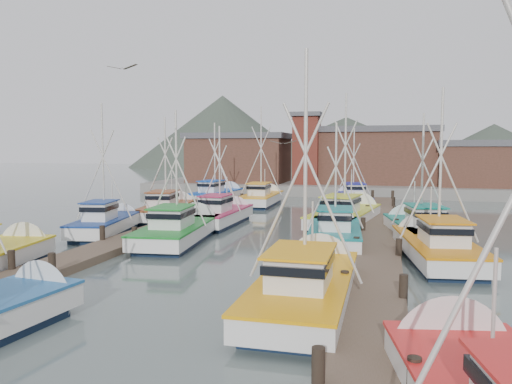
% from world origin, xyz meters
% --- Properties ---
extents(ground, '(260.00, 260.00, 0.00)m').
position_xyz_m(ground, '(0.00, 0.00, 0.00)').
color(ground, '#455350').
rests_on(ground, ground).
extents(dock_left, '(2.30, 46.00, 1.50)m').
position_xyz_m(dock_left, '(-7.00, 4.04, 0.21)').
color(dock_left, brown).
rests_on(dock_left, ground).
extents(dock_right, '(2.30, 46.00, 1.50)m').
position_xyz_m(dock_right, '(7.00, 4.04, 0.21)').
color(dock_right, brown).
rests_on(dock_right, ground).
extents(quay, '(44.00, 16.00, 1.20)m').
position_xyz_m(quay, '(0.00, 37.00, 0.60)').
color(quay, gray).
rests_on(quay, ground).
extents(shed_left, '(12.72, 8.48, 6.20)m').
position_xyz_m(shed_left, '(-11.00, 35.00, 4.34)').
color(shed_left, brown).
rests_on(shed_left, quay).
extents(shed_center, '(14.84, 9.54, 6.90)m').
position_xyz_m(shed_center, '(6.00, 37.00, 4.69)').
color(shed_center, brown).
rests_on(shed_center, quay).
extents(shed_right, '(8.48, 6.36, 5.20)m').
position_xyz_m(shed_right, '(17.00, 34.00, 3.84)').
color(shed_right, brown).
rests_on(shed_right, quay).
extents(lookout_tower, '(3.60, 3.60, 8.50)m').
position_xyz_m(lookout_tower, '(-2.00, 33.00, 5.55)').
color(lookout_tower, '#5E241B').
rests_on(lookout_tower, quay).
extents(distant_hills, '(175.00, 140.00, 42.00)m').
position_xyz_m(distant_hills, '(-12.76, 122.59, 0.00)').
color(distant_hills, '#404B3E').
rests_on(distant_hills, ground).
extents(boat_1, '(3.90, 9.63, 9.64)m').
position_xyz_m(boat_1, '(4.72, -9.22, 0.68)').
color(boat_1, '#111F38').
rests_on(boat_1, ground).
extents(boat_4, '(3.93, 9.84, 8.53)m').
position_xyz_m(boat_4, '(-4.43, 0.78, 0.68)').
color(boat_4, '#111F38').
rests_on(boat_4, ground).
extents(boat_5, '(3.46, 9.06, 7.68)m').
position_xyz_m(boat_5, '(4.55, 2.18, 0.68)').
color(boat_5, '#111F38').
rests_on(boat_5, ground).
extents(boat_6, '(3.84, 8.27, 8.90)m').
position_xyz_m(boat_6, '(-9.97, 1.86, 0.68)').
color(boat_6, '#111F38').
rests_on(boat_6, ground).
extents(boat_7, '(4.15, 9.55, 9.19)m').
position_xyz_m(boat_7, '(9.72, -0.70, 0.68)').
color(boat_7, '#111F38').
rests_on(boat_7, ground).
extents(boat_8, '(3.15, 8.52, 7.76)m').
position_xyz_m(boat_8, '(-4.12, 7.69, 0.68)').
color(boat_8, '#111F38').
rests_on(boat_8, ground).
extents(boat_9, '(4.89, 10.81, 10.33)m').
position_xyz_m(boat_9, '(4.65, 9.86, 0.69)').
color(boat_9, '#111F38').
rests_on(boat_9, ground).
extents(boat_10, '(4.26, 9.57, 8.69)m').
position_xyz_m(boat_10, '(-9.36, 9.74, 0.68)').
color(boat_10, '#111F38').
rests_on(boat_10, ground).
extents(boat_11, '(4.34, 9.08, 8.29)m').
position_xyz_m(boat_11, '(9.23, 4.77, 0.68)').
color(boat_11, '#111F38').
rests_on(boat_11, ground).
extents(boat_12, '(4.05, 9.08, 10.24)m').
position_xyz_m(boat_12, '(-4.31, 20.44, 0.69)').
color(boat_12, '#111F38').
rests_on(boat_12, ground).
extents(boat_13, '(4.20, 9.09, 8.12)m').
position_xyz_m(boat_13, '(4.19, 22.30, 0.68)').
color(boat_13, '#111F38').
rests_on(boat_13, ground).
extents(boat_14, '(3.69, 9.39, 8.86)m').
position_xyz_m(boat_14, '(-9.57, 22.36, 0.68)').
color(boat_14, '#111F38').
rests_on(boat_14, ground).
extents(gull_near, '(1.55, 0.65, 0.24)m').
position_xyz_m(gull_near, '(-4.11, -6.27, 9.08)').
color(gull_near, gray).
rests_on(gull_near, ground).
extents(gull_far, '(1.55, 0.66, 0.24)m').
position_xyz_m(gull_far, '(1.79, 0.60, 5.82)').
color(gull_far, gray).
rests_on(gull_far, ground).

